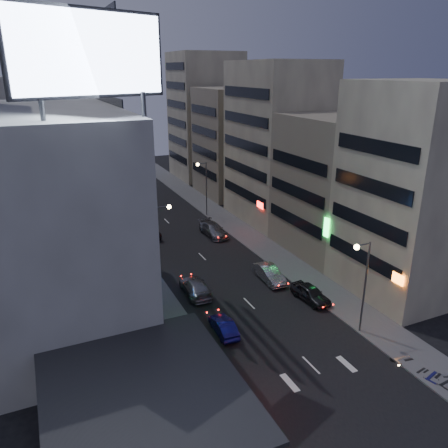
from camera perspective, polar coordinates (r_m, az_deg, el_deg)
ground at (r=32.44m, az=15.63°, el=-21.25°), size 180.00×180.00×0.00m
sidewalk_left at (r=53.14m, az=-12.54°, el=-3.96°), size 4.00×120.00×0.12m
sidewalk_right at (r=58.07m, az=3.02°, el=-1.45°), size 4.00×120.00×0.12m
food_court at (r=27.70m, az=-12.16°, el=-23.84°), size 11.00×13.00×3.88m
white_building at (r=39.85m, az=-23.03°, el=0.67°), size 14.00×24.00×18.00m
shophouse_near at (r=44.32m, az=23.29°, el=3.79°), size 10.00×11.00×20.00m
shophouse_mid at (r=53.23m, az=14.41°, el=4.97°), size 11.00×12.00×16.00m
shophouse_far at (r=62.80m, az=6.86°, el=10.40°), size 10.00×14.00×22.00m
far_left_a at (r=64.00m, az=-22.79°, el=8.29°), size 11.00×10.00×20.00m
far_left_b at (r=77.22m, az=-23.38°, el=8.01°), size 12.00×10.00×15.00m
far_right_a at (r=76.39m, az=1.26°, el=10.62°), size 11.00×12.00×18.00m
far_right_b at (r=88.93m, az=-2.44°, el=13.82°), size 12.00×12.00×24.00m
billboard at (r=28.35m, az=-17.07°, el=20.44°), size 9.52×3.75×6.20m
street_lamp_right_near at (r=36.71m, az=17.63°, el=-6.36°), size 1.60×0.44×8.02m
street_lamp_left at (r=44.38m, az=-8.17°, el=-1.06°), size 1.60×0.44×8.02m
street_lamp_right_far at (r=64.34m, az=-2.66°, el=5.61°), size 1.60×0.44×8.02m
parked_car_right_near at (r=42.71m, az=11.25°, el=-8.88°), size 2.21×4.66×1.54m
parked_car_right_mid at (r=45.86m, az=5.94°, el=-6.48°), size 1.86×4.86×1.58m
parked_car_left at (r=58.14m, az=-10.20°, el=-0.97°), size 3.11×5.75×1.53m
parked_car_right_far at (r=57.75m, az=-1.42°, el=-0.73°), size 2.56×5.77×1.65m
road_car_blue at (r=37.27m, az=-0.06°, el=-13.22°), size 1.62×4.08×1.32m
road_car_silver at (r=43.14m, az=-3.74°, el=-8.20°), size 2.44×5.44×1.55m
scooter_blue at (r=36.48m, az=25.88°, el=-16.13°), size 1.18×2.11×1.22m
scooter_black_b at (r=36.61m, az=24.73°, el=-16.01°), size 0.81×1.69×0.99m
scooter_silver_b at (r=37.37m, az=23.07°, el=-14.77°), size 0.89×2.05×1.21m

